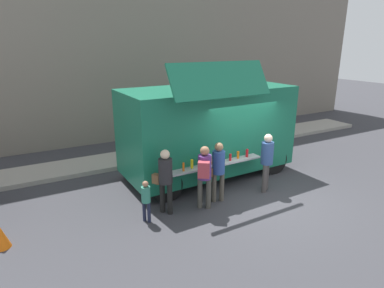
% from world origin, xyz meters
% --- Properties ---
extents(ground_plane, '(60.00, 60.00, 0.00)m').
position_xyz_m(ground_plane, '(0.00, 0.00, 0.00)').
color(ground_plane, '#38383D').
extents(curb_strip, '(28.00, 1.60, 0.15)m').
position_xyz_m(curb_strip, '(-4.56, 4.78, 0.07)').
color(curb_strip, '#9E998E').
rests_on(curb_strip, ground).
extents(building_behind, '(32.00, 2.40, 8.87)m').
position_xyz_m(building_behind, '(-3.56, 8.68, 4.44)').
color(building_behind, slate).
rests_on(building_behind, ground).
extents(food_truck_main, '(5.48, 3.01, 3.76)m').
position_xyz_m(food_truck_main, '(-0.55, 2.16, 1.59)').
color(food_truck_main, '#186B4D').
rests_on(food_truck_main, ground).
extents(traffic_cone_orange, '(0.36, 0.36, 0.55)m').
position_xyz_m(traffic_cone_orange, '(-6.57, 0.81, 0.28)').
color(traffic_cone_orange, orange).
rests_on(traffic_cone_orange, ground).
extents(trash_bin, '(0.60, 0.60, 1.01)m').
position_xyz_m(trash_bin, '(3.65, 4.48, 0.50)').
color(trash_bin, '#2E6338').
rests_on(trash_bin, ground).
extents(customer_front_ordering, '(0.56, 0.35, 1.70)m').
position_xyz_m(customer_front_ordering, '(-1.32, 0.40, 1.01)').
color(customer_front_ordering, '#504A40').
rests_on(customer_front_ordering, ground).
extents(customer_mid_with_backpack, '(0.50, 0.56, 1.73)m').
position_xyz_m(customer_mid_with_backpack, '(-1.86, 0.20, 1.06)').
color(customer_mid_with_backpack, '#48463E').
rests_on(customer_mid_with_backpack, ground).
extents(customer_rear_waiting, '(0.44, 0.54, 1.73)m').
position_xyz_m(customer_rear_waiting, '(-2.84, 0.49, 1.02)').
color(customer_rear_waiting, black).
rests_on(customer_rear_waiting, ground).
extents(customer_extra_browsing, '(0.36, 0.36, 1.76)m').
position_xyz_m(customer_extra_browsing, '(0.30, 0.27, 1.05)').
color(customer_extra_browsing, '#4B4543').
rests_on(customer_extra_browsing, ground).
extents(child_near_queue, '(0.22, 0.22, 1.08)m').
position_xyz_m(child_near_queue, '(-3.43, 0.32, 0.65)').
color(child_near_queue, '#1D2239').
rests_on(child_near_queue, ground).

